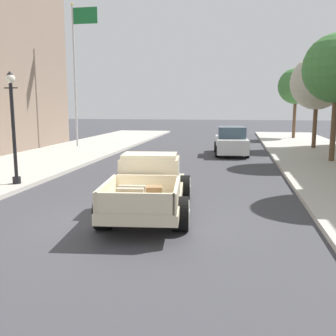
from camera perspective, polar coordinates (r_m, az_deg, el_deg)
The scene contains 7 objects.
ground_plane at distance 9.61m, azimuth -5.61°, elevation -8.00°, with size 140.00×140.00×0.00m, color #3D3D42.
hotrod_truck_cream at distance 10.35m, azimuth -2.76°, elevation -2.41°, with size 2.53×5.06×1.58m.
car_background_white at distance 22.67m, azimuth 9.39°, elevation 3.90°, with size 2.11×4.42×1.65m.
street_lamp_near at distance 14.17m, azimuth -22.15°, elevation 6.73°, with size 0.50×0.32×3.85m.
flagpole at distance 26.39m, azimuth -13.36°, elevation 15.40°, with size 1.74×0.16×9.16m.
street_tree_third at distance 26.39m, azimuth 21.40°, elevation 11.75°, with size 3.38×3.38×5.82m.
street_tree_farthest at distance 34.10m, azimuth 18.56°, elevation 11.49°, with size 2.96×2.96×5.79m.
Camera 1 is at (2.51, -8.83, 2.85)m, focal length 40.84 mm.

